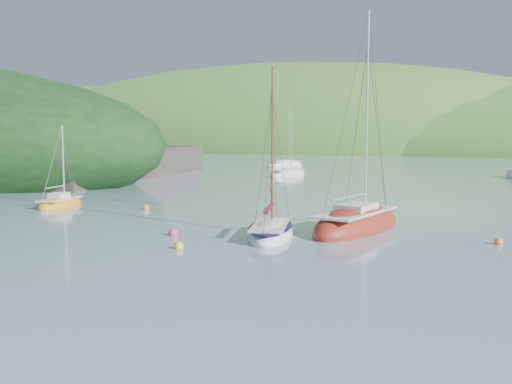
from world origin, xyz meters
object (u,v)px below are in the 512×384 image
at_px(distant_sloop_a, 288,175).
at_px(distant_sloop_c, 285,166).
at_px(sailboat_yellow, 60,204).
at_px(daysailer_white, 271,233).
at_px(sloop_red, 357,226).

distance_m(distant_sloop_a, distant_sloop_c, 20.91).
relative_size(sailboat_yellow, distant_sloop_c, 0.61).
bearing_deg(distant_sloop_a, distant_sloop_c, 128.65).
relative_size(distant_sloop_a, distant_sloop_c, 0.86).
xyz_separation_m(daysailer_white, distant_sloop_a, (-14.12, 39.35, -0.05)).
xyz_separation_m(distant_sloop_a, distant_sloop_c, (-7.84, 19.38, 0.02)).
height_order(distant_sloop_a, distant_sloop_c, distant_sloop_c).
bearing_deg(distant_sloop_a, sailboat_yellow, -80.54).
bearing_deg(distant_sloop_a, sloop_red, -46.97).
distance_m(sailboat_yellow, distant_sloop_a, 34.71).
distance_m(sloop_red, distant_sloop_c, 60.51).
relative_size(sloop_red, distant_sloop_c, 1.23).
xyz_separation_m(daysailer_white, sailboat_yellow, (-18.45, 4.91, -0.05)).
height_order(daysailer_white, sailboat_yellow, daysailer_white).
distance_m(sloop_red, sailboat_yellow, 21.99).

